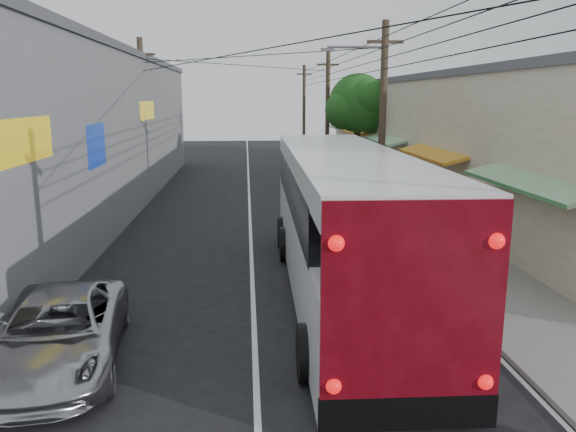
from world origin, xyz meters
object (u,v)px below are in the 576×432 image
jeepney (58,332)px  parked_car_far (309,156)px  parked_suv (336,198)px  pedestrian_far (371,194)px  pedestrian_near (401,215)px  coach_bus (343,221)px  parked_car_mid (332,177)px

jeepney → parked_car_far: (8.40, 31.92, 0.06)m
jeepney → parked_suv: size_ratio=0.95×
pedestrian_far → parked_suv: bearing=22.3°
pedestrian_near → pedestrian_far: pedestrian_near is taller
jeepney → coach_bus: bearing=23.8°
parked_car_far → pedestrian_near: (0.80, -23.06, 0.27)m
parked_suv → pedestrian_near: pedestrian_near is taller
parked_car_mid → parked_car_far: parked_car_mid is taller
coach_bus → parked_suv: bearing=82.9°
coach_bus → jeepney: bearing=-148.0°
coach_bus → pedestrian_far: coach_bus is taller
jeepney → pedestrian_far: (9.20, 13.78, 0.24)m
coach_bus → parked_suv: size_ratio=2.51×
pedestrian_near → pedestrian_far: size_ratio=1.11×
parked_car_mid → parked_car_far: (0.00, 11.73, -0.06)m
pedestrian_near → pedestrian_far: 4.93m
coach_bus → parked_car_far: size_ratio=2.90×
parked_suv → pedestrian_near: bearing=-78.5°
jeepney → parked_car_far: size_ratio=1.10×
jeepney → parked_car_mid: size_ratio=1.06×
parked_car_mid → parked_car_far: size_ratio=1.04×
parked_car_mid → pedestrian_far: 6.45m
parked_car_far → pedestrian_near: 23.08m
jeepney → parked_suv: parked_suv is taller
coach_bus → parked_suv: 10.20m
parked_car_far → pedestrian_far: pedestrian_far is taller
coach_bus → parked_car_far: (2.23, 28.22, -1.22)m
parked_suv → pedestrian_far: bearing=-4.7°
parked_car_far → pedestrian_far: bearing=-86.3°
coach_bus → pedestrian_near: (3.03, 5.16, -0.94)m
jeepney → parked_car_far: parked_car_far is taller
coach_bus → parked_suv: coach_bus is taller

